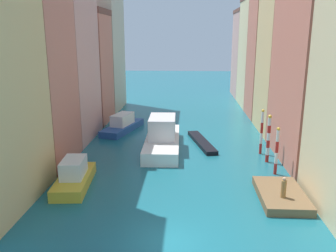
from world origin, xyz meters
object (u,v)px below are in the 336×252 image
object	(u,v)px
vaporetto_white	(162,138)
mooring_pole_1	(268,138)
mooring_pole_0	(277,151)
motorboat_0	(74,176)
motorboat_1	(123,125)
person_on_dock	(284,188)
mooring_pole_2	(262,131)
gondola_black	(202,142)
waterfront_dock	(281,195)

from	to	relation	value
vaporetto_white	mooring_pole_1	bearing A→B (deg)	-18.61
mooring_pole_0	mooring_pole_1	world-z (taller)	mooring_pole_1
motorboat_0	motorboat_1	bearing A→B (deg)	87.33
person_on_dock	mooring_pole_0	world-z (taller)	mooring_pole_0
mooring_pole_2	motorboat_1	size ratio (longest dim) A/B	0.55
gondola_black	motorboat_1	xyz separation A→B (m)	(-9.67, 4.96, 0.57)
mooring_pole_1	motorboat_1	size ratio (longest dim) A/B	0.55
person_on_dock	mooring_pole_0	size ratio (longest dim) A/B	0.36
gondola_black	motorboat_0	bearing A→B (deg)	-131.48
vaporetto_white	motorboat_1	bearing A→B (deg)	128.40
waterfront_dock	mooring_pole_2	size ratio (longest dim) A/B	1.22
mooring_pole_0	motorboat_0	world-z (taller)	mooring_pole_0
waterfront_dock	gondola_black	bearing A→B (deg)	111.94
waterfront_dock	motorboat_0	world-z (taller)	motorboat_0
vaporetto_white	gondola_black	distance (m)	4.73
mooring_pole_2	vaporetto_white	bearing A→B (deg)	174.00
mooring_pole_1	person_on_dock	bearing A→B (deg)	-95.00
waterfront_dock	mooring_pole_1	size ratio (longest dim) A/B	1.23
motorboat_1	person_on_dock	bearing A→B (deg)	-52.26
motorboat_1	motorboat_0	bearing A→B (deg)	-92.67
person_on_dock	mooring_pole_1	xyz separation A→B (m)	(0.77, 8.85, 1.03)
person_on_dock	mooring_pole_0	bearing A→B (deg)	81.89
gondola_black	motorboat_1	world-z (taller)	motorboat_1
motorboat_1	mooring_pole_2	bearing A→B (deg)	-27.27
mooring_pole_1	gondola_black	bearing A→B (deg)	137.95
vaporetto_white	person_on_dock	bearing A→B (deg)	-52.64
mooring_pole_1	motorboat_1	world-z (taller)	mooring_pole_1
mooring_pole_1	vaporetto_white	xyz separation A→B (m)	(-10.14, 3.41, -1.11)
mooring_pole_1	vaporetto_white	world-z (taller)	mooring_pole_1
mooring_pole_2	vaporetto_white	xyz separation A→B (m)	(-9.98, 1.05, -1.11)
mooring_pole_0	vaporetto_white	xyz separation A→B (m)	(-10.19, 6.47, -0.91)
waterfront_dock	motorboat_0	size ratio (longest dim) A/B	0.88
person_on_dock	gondola_black	xyz separation A→B (m)	(-5.18, 14.23, -1.10)
motorboat_0	motorboat_1	size ratio (longest dim) A/B	0.77
mooring_pole_2	motorboat_0	size ratio (longest dim) A/B	0.72
person_on_dock	gondola_black	distance (m)	15.18
mooring_pole_0	mooring_pole_1	distance (m)	3.06
person_on_dock	waterfront_dock	bearing A→B (deg)	81.69
mooring_pole_2	vaporetto_white	world-z (taller)	mooring_pole_2
person_on_dock	mooring_pole_0	distance (m)	5.92
person_on_dock	motorboat_0	size ratio (longest dim) A/B	0.24
mooring_pole_2	motorboat_1	bearing A→B (deg)	152.73
waterfront_dock	vaporetto_white	xyz separation A→B (m)	(-9.51, 11.27, 0.92)
motorboat_0	motorboat_1	world-z (taller)	motorboat_0
mooring_pole_1	vaporetto_white	size ratio (longest dim) A/B	0.42
waterfront_dock	mooring_pole_0	world-z (taller)	mooring_pole_0
gondola_black	person_on_dock	bearing A→B (deg)	-69.98
mooring_pole_0	waterfront_dock	bearing A→B (deg)	-98.07
waterfront_dock	gondola_black	xyz separation A→B (m)	(-5.33, 13.23, -0.09)
person_on_dock	vaporetto_white	world-z (taller)	vaporetto_white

